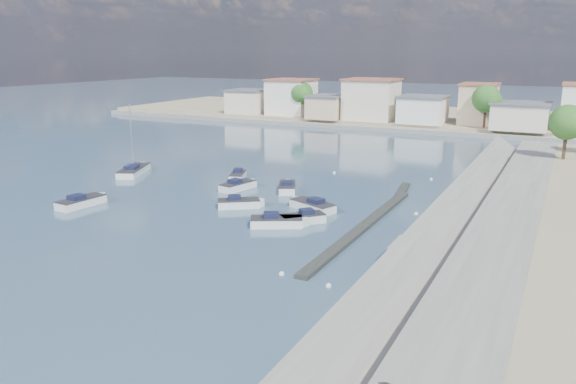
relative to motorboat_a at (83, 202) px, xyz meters
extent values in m
plane|color=#314763|center=(20.98, 35.66, -0.38)|extent=(400.00, 400.00, 0.00)
cube|color=slate|center=(39.48, 8.66, 0.52)|extent=(5.00, 90.00, 1.80)
cube|color=slate|center=(35.13, 8.66, 0.52)|extent=(4.17, 90.00, 2.86)
cube|color=slate|center=(34.98, -0.34, 0.02)|extent=(5.31, 3.50, 1.94)
cube|color=black|center=(27.98, 5.66, -0.20)|extent=(1.00, 26.00, 0.35)
cube|color=black|center=(27.48, 19.66, -0.23)|extent=(2.00, 8.05, 0.30)
cube|color=gray|center=(20.98, 87.66, 0.32)|extent=(160.00, 40.00, 1.40)
cube|color=slate|center=(20.98, 66.66, 0.02)|extent=(160.00, 2.50, 0.80)
cube|color=beige|center=(-23.02, 71.66, 3.52)|extent=(8.00, 8.00, 5.00)
cube|color=#595960|center=(-23.02, 71.66, 6.20)|extent=(8.48, 8.48, 0.35)
cube|color=white|center=(-13.02, 73.66, 4.77)|extent=(9.00, 9.00, 7.50)
cube|color=#99513D|center=(-13.02, 73.66, 8.70)|extent=(9.54, 9.54, 0.35)
cube|color=beige|center=(-3.02, 70.66, 3.27)|extent=(7.00, 8.00, 4.50)
cube|color=#595960|center=(-3.02, 70.66, 5.70)|extent=(7.42, 8.48, 0.35)
cube|color=beige|center=(5.98, 72.66, 5.02)|extent=(10.00, 9.00, 8.00)
cube|color=#99513D|center=(5.98, 72.66, 9.20)|extent=(10.60, 9.54, 0.35)
cube|color=white|center=(16.98, 71.66, 3.52)|extent=(8.50, 8.50, 5.00)
cube|color=#595960|center=(16.98, 71.66, 6.20)|extent=(9.01, 9.01, 0.35)
cube|color=beige|center=(26.98, 74.66, 4.77)|extent=(6.50, 7.50, 7.50)
cube|color=#99513D|center=(26.98, 74.66, 8.70)|extent=(6.89, 7.95, 0.35)
cube|color=beige|center=(34.98, 70.66, 3.27)|extent=(9.50, 9.00, 4.50)
cube|color=#595960|center=(34.98, 70.66, 5.70)|extent=(10.07, 9.54, 0.35)
cylinder|color=#38281E|center=(-9.02, 70.66, 2.71)|extent=(0.44, 0.44, 3.38)
sphere|color=#244F1A|center=(-9.02, 70.66, 6.05)|extent=(4.80, 4.80, 4.80)
sphere|color=#244F1A|center=(-8.12, 70.06, 5.82)|extent=(3.60, 3.60, 3.60)
sphere|color=#244F1A|center=(-9.77, 71.11, 6.20)|extent=(3.30, 3.30, 3.30)
cylinder|color=#38281E|center=(8.98, 73.66, 2.48)|extent=(0.44, 0.44, 2.93)
sphere|color=#244F1A|center=(8.98, 73.66, 5.38)|extent=(4.16, 4.16, 4.16)
sphere|color=#244F1A|center=(9.76, 73.14, 5.18)|extent=(3.12, 3.12, 3.12)
sphere|color=#244F1A|center=(8.33, 74.05, 5.51)|extent=(2.86, 2.86, 2.86)
cylinder|color=#38281E|center=(28.98, 69.66, 2.82)|extent=(0.44, 0.44, 3.60)
sphere|color=#244F1A|center=(28.98, 69.66, 6.38)|extent=(5.12, 5.12, 5.12)
sphere|color=#244F1A|center=(29.94, 69.02, 6.14)|extent=(3.84, 3.84, 3.84)
sphere|color=#244F1A|center=(28.18, 70.14, 6.54)|extent=(3.52, 3.52, 3.52)
cylinder|color=#38281E|center=(42.98, 39.66, 3.00)|extent=(0.44, 0.44, 3.15)
sphere|color=#244F1A|center=(42.98, 39.66, 6.11)|extent=(4.48, 4.48, 4.48)
sphere|color=#244F1A|center=(43.82, 39.10, 5.90)|extent=(3.36, 3.36, 3.36)
sphere|color=#244F1A|center=(42.28, 40.08, 6.25)|extent=(3.08, 3.08, 3.08)
cube|color=silver|center=(-0.02, -0.27, -0.08)|extent=(2.38, 5.11, 1.00)
cube|color=silver|center=(0.17, 1.85, -0.08)|extent=(1.93, 1.93, 1.00)
cube|color=#262628|center=(-0.02, -0.27, 0.42)|extent=(2.41, 5.11, 0.08)
cube|color=#161B36|center=(-0.07, -0.76, 0.66)|extent=(1.33, 1.59, 0.48)
cube|color=silver|center=(14.49, 6.50, -0.08)|extent=(4.36, 3.76, 1.00)
cube|color=silver|center=(15.93, 7.52, -0.08)|extent=(1.37, 1.37, 1.00)
cube|color=#262628|center=(14.49, 6.50, 0.42)|extent=(4.37, 3.78, 0.08)
cube|color=#161B36|center=(14.15, 6.26, 0.66)|extent=(1.62, 1.57, 0.48)
cube|color=silver|center=(21.47, 9.02, -0.08)|extent=(5.22, 3.60, 1.00)
cube|color=silver|center=(19.53, 9.83, -0.08)|extent=(1.71, 1.71, 1.00)
cube|color=#262628|center=(21.47, 9.02, 0.42)|extent=(5.24, 3.64, 0.08)
cube|color=#161B36|center=(21.92, 8.83, 0.66)|extent=(1.80, 1.63, 0.48)
cube|color=silver|center=(22.44, 4.64, -0.08)|extent=(3.98, 4.09, 1.00)
cube|color=silver|center=(21.26, 3.38, -0.08)|extent=(1.21, 1.21, 1.00)
cube|color=#262628|center=(22.44, 4.64, 0.42)|extent=(4.01, 4.12, 0.08)
cube|color=#161B36|center=(22.72, 4.94, 0.66)|extent=(1.58, 1.59, 0.48)
cube|color=silver|center=(10.43, 12.88, -0.08)|extent=(2.66, 4.77, 1.00)
cube|color=silver|center=(10.83, 14.77, -0.08)|extent=(1.74, 1.74, 1.00)
cube|color=#262628|center=(10.43, 12.88, 0.42)|extent=(2.69, 4.77, 0.08)
cube|color=#161B36|center=(10.34, 12.44, 0.66)|extent=(1.36, 1.55, 0.48)
cube|color=silver|center=(15.78, 14.73, -0.08)|extent=(3.47, 4.69, 1.00)
cube|color=silver|center=(14.97, 16.41, -0.08)|extent=(1.57, 1.57, 1.00)
cube|color=#262628|center=(15.78, 14.73, 0.42)|extent=(3.50, 4.71, 0.08)
cube|color=#161B36|center=(15.97, 14.34, 0.66)|extent=(1.54, 1.65, 0.48)
cube|color=silver|center=(7.75, 17.19, -0.08)|extent=(2.95, 4.33, 1.00)
cube|color=silver|center=(8.41, 15.57, -0.08)|extent=(1.42, 1.42, 1.00)
cube|color=#262628|center=(7.75, 17.19, 0.42)|extent=(2.98, 4.35, 0.08)
cube|color=#161B36|center=(7.59, 17.56, 0.66)|extent=(1.34, 1.48, 0.48)
cube|color=silver|center=(20.80, 2.68, -0.08)|extent=(4.91, 3.76, 1.00)
cube|color=silver|center=(22.54, 3.61, -0.08)|extent=(1.59, 1.59, 1.00)
cube|color=#262628|center=(20.80, 2.68, 0.42)|extent=(4.93, 3.79, 0.08)
cube|color=#161B36|center=(20.39, 2.47, 0.66)|extent=(1.75, 1.64, 0.48)
cube|color=silver|center=(-5.82, 13.99, -0.08)|extent=(4.82, 7.23, 1.00)
cube|color=silver|center=(-7.01, 16.78, -0.08)|extent=(2.11, 2.11, 1.00)
cube|color=#262628|center=(-5.82, 13.99, 0.42)|extent=(4.86, 7.25, 0.08)
cube|color=#161B36|center=(-5.55, 13.36, 0.66)|extent=(2.12, 2.46, 0.48)
cylinder|color=silver|center=(-5.82, 13.99, 4.42)|extent=(0.12, 0.12, 8.00)
cylinder|color=silver|center=(-5.35, 12.89, 1.12)|extent=(1.02, 2.24, 0.08)
sphere|color=white|center=(30.12, -7.49, -0.33)|extent=(0.39, 0.39, 0.39)
sphere|color=white|center=(31.05, 12.00, -0.33)|extent=(0.39, 0.39, 0.39)
sphere|color=white|center=(26.38, -7.09, -0.33)|extent=(0.39, 0.39, 0.39)
sphere|color=white|center=(27.24, 21.47, -0.33)|extent=(0.39, 0.39, 0.39)
sphere|color=white|center=(16.93, 25.84, -0.33)|extent=(0.39, 0.39, 0.39)
sphere|color=white|center=(28.90, 27.69, -0.33)|extent=(0.39, 0.39, 0.39)
camera|label=1|loc=(43.33, -39.69, 14.88)|focal=35.00mm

